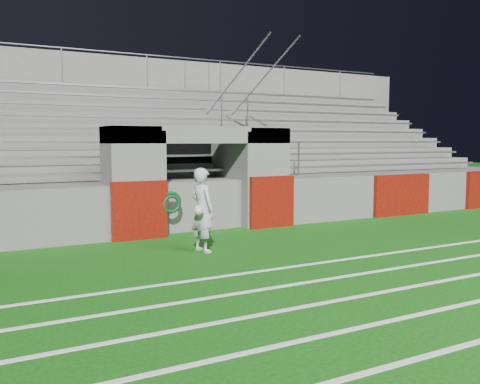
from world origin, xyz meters
TOP-DOWN VIEW (x-y plane):
  - ground at (0.00, 0.00)m, footprint 90.00×90.00m
  - stadium_structure at (0.00, 7.97)m, footprint 26.00×8.48m
  - goalkeeper_with_ball at (-1.13, 1.00)m, footprint 0.58×0.73m
  - hose_coil at (-1.03, 2.93)m, footprint 0.54×0.14m

SIDE VIEW (x-z plane):
  - ground at x=0.00m, z-range 0.00..0.00m
  - hose_coil at x=-1.03m, z-range 0.53..1.07m
  - goalkeeper_with_ball at x=-1.13m, z-range 0.00..1.72m
  - stadium_structure at x=0.00m, z-range -1.22..4.20m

